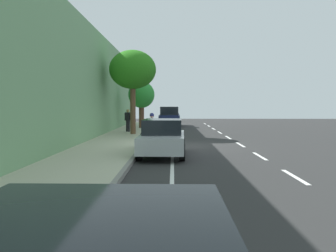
{
  "coord_description": "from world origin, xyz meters",
  "views": [
    {
      "loc": [
        0.48,
        18.16,
        2.11
      ],
      "look_at": [
        0.76,
        -1.36,
        0.95
      ],
      "focal_mm": 37.78,
      "sensor_mm": 36.0,
      "label": 1
    }
  ],
  "objects_px": {
    "parked_sedan_silver_second": "(163,138)",
    "street_tree_mid_block": "(133,70)",
    "street_tree_near_cyclist": "(141,95)",
    "fire_hydrant": "(143,129)",
    "parked_pickup_dark_blue_nearest": "(169,117)",
    "bicycle_at_curb": "(155,136)",
    "cyclist_with_backpack": "(151,124)",
    "pedestrian_on_phone": "(128,119)"
  },
  "relations": [
    {
      "from": "parked_pickup_dark_blue_nearest",
      "to": "parked_sedan_silver_second",
      "type": "height_order",
      "value": "parked_pickup_dark_blue_nearest"
    },
    {
      "from": "street_tree_mid_block",
      "to": "fire_hydrant",
      "type": "bearing_deg",
      "value": 126.34
    },
    {
      "from": "parked_pickup_dark_blue_nearest",
      "to": "street_tree_near_cyclist",
      "type": "xyz_separation_m",
      "value": [
        2.35,
        4.66,
        2.04
      ]
    },
    {
      "from": "street_tree_mid_block",
      "to": "parked_sedan_silver_second",
      "type": "bearing_deg",
      "value": 103.91
    },
    {
      "from": "street_tree_mid_block",
      "to": "fire_hydrant",
      "type": "xyz_separation_m",
      "value": [
        -0.79,
        1.08,
        -3.86
      ]
    },
    {
      "from": "cyclist_with_backpack",
      "to": "street_tree_mid_block",
      "type": "xyz_separation_m",
      "value": [
        1.46,
        -3.5,
        3.44
      ]
    },
    {
      "from": "street_tree_near_cyclist",
      "to": "street_tree_mid_block",
      "type": "relative_size",
      "value": 0.71
    },
    {
      "from": "street_tree_near_cyclist",
      "to": "fire_hydrant",
      "type": "bearing_deg",
      "value": 96.02
    },
    {
      "from": "street_tree_near_cyclist",
      "to": "street_tree_mid_block",
      "type": "height_order",
      "value": "street_tree_mid_block"
    },
    {
      "from": "street_tree_near_cyclist",
      "to": "street_tree_mid_block",
      "type": "bearing_deg",
      "value": 90.0
    },
    {
      "from": "street_tree_near_cyclist",
      "to": "fire_hydrant",
      "type": "xyz_separation_m",
      "value": [
        -0.79,
        7.52,
        -2.36
      ]
    },
    {
      "from": "parked_pickup_dark_blue_nearest",
      "to": "fire_hydrant",
      "type": "xyz_separation_m",
      "value": [
        1.56,
        12.18,
        -0.32
      ]
    },
    {
      "from": "street_tree_near_cyclist",
      "to": "fire_hydrant",
      "type": "distance_m",
      "value": 7.92
    },
    {
      "from": "pedestrian_on_phone",
      "to": "fire_hydrant",
      "type": "distance_m",
      "value": 3.43
    },
    {
      "from": "parked_pickup_dark_blue_nearest",
      "to": "parked_sedan_silver_second",
      "type": "bearing_deg",
      "value": 89.83
    },
    {
      "from": "parked_pickup_dark_blue_nearest",
      "to": "cyclist_with_backpack",
      "type": "distance_m",
      "value": 14.63
    },
    {
      "from": "pedestrian_on_phone",
      "to": "street_tree_near_cyclist",
      "type": "bearing_deg",
      "value": -97.71
    },
    {
      "from": "parked_sedan_silver_second",
      "to": "fire_hydrant",
      "type": "height_order",
      "value": "parked_sedan_silver_second"
    },
    {
      "from": "parked_pickup_dark_blue_nearest",
      "to": "street_tree_near_cyclist",
      "type": "height_order",
      "value": "street_tree_near_cyclist"
    },
    {
      "from": "street_tree_mid_block",
      "to": "fire_hydrant",
      "type": "relative_size",
      "value": 6.71
    },
    {
      "from": "cyclist_with_backpack",
      "to": "street_tree_near_cyclist",
      "type": "xyz_separation_m",
      "value": [
        1.46,
        -9.94,
        1.94
      ]
    },
    {
      "from": "parked_pickup_dark_blue_nearest",
      "to": "cyclist_with_backpack",
      "type": "height_order",
      "value": "parked_pickup_dark_blue_nearest"
    },
    {
      "from": "cyclist_with_backpack",
      "to": "street_tree_mid_block",
      "type": "relative_size",
      "value": 0.29
    },
    {
      "from": "bicycle_at_curb",
      "to": "street_tree_mid_block",
      "type": "relative_size",
      "value": 0.3
    },
    {
      "from": "street_tree_mid_block",
      "to": "cyclist_with_backpack",
      "type": "bearing_deg",
      "value": 112.67
    },
    {
      "from": "cyclist_with_backpack",
      "to": "fire_hydrant",
      "type": "bearing_deg",
      "value": -74.56
    },
    {
      "from": "parked_pickup_dark_blue_nearest",
      "to": "bicycle_at_curb",
      "type": "distance_m",
      "value": 15.08
    },
    {
      "from": "bicycle_at_curb",
      "to": "pedestrian_on_phone",
      "type": "xyz_separation_m",
      "value": [
        2.29,
        -5.97,
        0.72
      ]
    },
    {
      "from": "bicycle_at_curb",
      "to": "street_tree_near_cyclist",
      "type": "xyz_separation_m",
      "value": [
        1.69,
        -10.4,
        2.58
      ]
    },
    {
      "from": "street_tree_near_cyclist",
      "to": "fire_hydrant",
      "type": "height_order",
      "value": "street_tree_near_cyclist"
    },
    {
      "from": "parked_pickup_dark_blue_nearest",
      "to": "parked_sedan_silver_second",
      "type": "distance_m",
      "value": 20.36
    },
    {
      "from": "parked_sedan_silver_second",
      "to": "cyclist_with_backpack",
      "type": "relative_size",
      "value": 2.68
    },
    {
      "from": "parked_sedan_silver_second",
      "to": "fire_hydrant",
      "type": "xyz_separation_m",
      "value": [
        1.5,
        -8.17,
        -0.17
      ]
    },
    {
      "from": "parked_sedan_silver_second",
      "to": "street_tree_near_cyclist",
      "type": "relative_size",
      "value": 1.12
    },
    {
      "from": "pedestrian_on_phone",
      "to": "fire_hydrant",
      "type": "bearing_deg",
      "value": 114.2
    },
    {
      "from": "parked_sedan_silver_second",
      "to": "street_tree_mid_block",
      "type": "relative_size",
      "value": 0.79
    },
    {
      "from": "parked_pickup_dark_blue_nearest",
      "to": "parked_sedan_silver_second",
      "type": "xyz_separation_m",
      "value": [
        0.06,
        20.35,
        -0.15
      ]
    },
    {
      "from": "cyclist_with_backpack",
      "to": "bicycle_at_curb",
      "type": "bearing_deg",
      "value": 116.47
    },
    {
      "from": "cyclist_with_backpack",
      "to": "fire_hydrant",
      "type": "distance_m",
      "value": 2.55
    },
    {
      "from": "bicycle_at_curb",
      "to": "parked_sedan_silver_second",
      "type": "bearing_deg",
      "value": 96.5
    },
    {
      "from": "parked_pickup_dark_blue_nearest",
      "to": "bicycle_at_curb",
      "type": "xyz_separation_m",
      "value": [
        0.67,
        15.05,
        -0.54
      ]
    },
    {
      "from": "street_tree_near_cyclist",
      "to": "bicycle_at_curb",
      "type": "bearing_deg",
      "value": 99.22
    }
  ]
}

